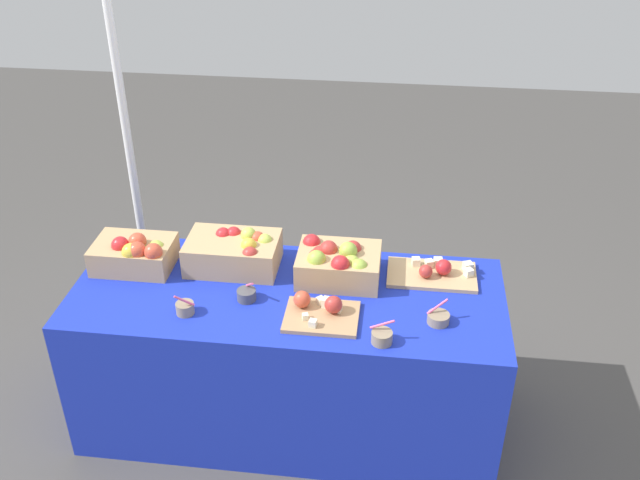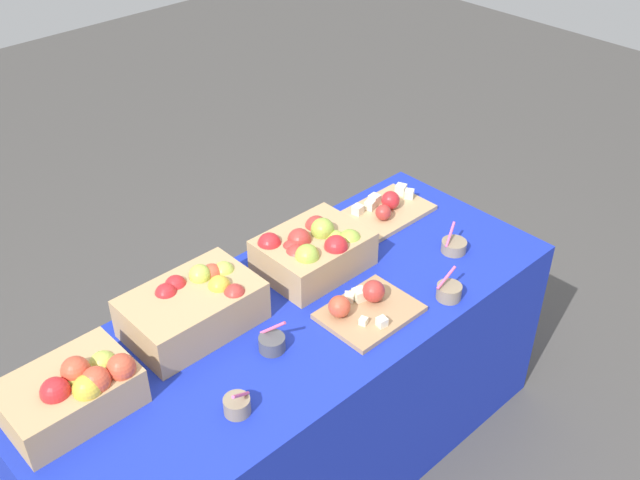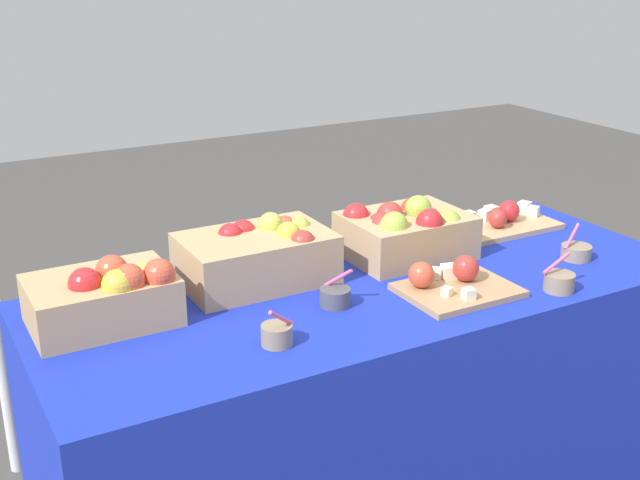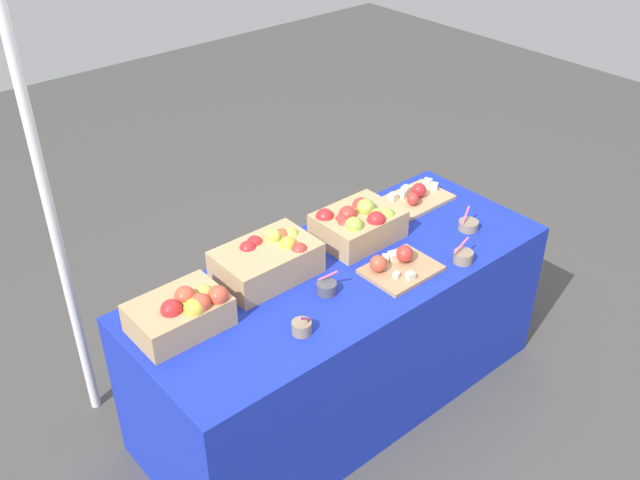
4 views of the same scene
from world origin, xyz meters
The scene contains 12 objects.
ground_plane centered at (0.00, 0.00, 0.00)m, with size 10.00×10.00×0.00m, color #474442.
table centered at (0.00, 0.00, 0.37)m, with size 1.90×0.76×0.74m, color #192DB7.
apple_crate_left centered at (-0.72, 0.11, 0.82)m, with size 0.36×0.25×0.18m.
apple_crate_middle centered at (-0.27, 0.17, 0.82)m, with size 0.42×0.27×0.19m.
apple_crate_right centered at (0.21, 0.13, 0.82)m, with size 0.37×0.28×0.19m.
cutting_board_front centered at (0.17, -0.16, 0.77)m, with size 0.31×0.24×0.09m.
cutting_board_back centered at (0.64, 0.20, 0.76)m, with size 0.40×0.24×0.09m.
sample_bowl_near centered at (-0.40, -0.21, 0.77)m, with size 0.08×0.08×0.11m.
sample_bowl_mid centered at (0.43, -0.29, 0.77)m, with size 0.10×0.08×0.10m.
sample_bowl_far centered at (-0.16, -0.08, 0.77)m, with size 0.08×0.09×0.11m.
sample_bowl_extra centered at (0.65, -0.14, 0.76)m, with size 0.10×0.09×0.10m.
tent_pole centered at (-0.93, 0.70, 0.99)m, with size 0.04×0.04×1.98m, color white.
Camera 1 is at (0.46, -2.52, 2.56)m, focal length 40.05 mm.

